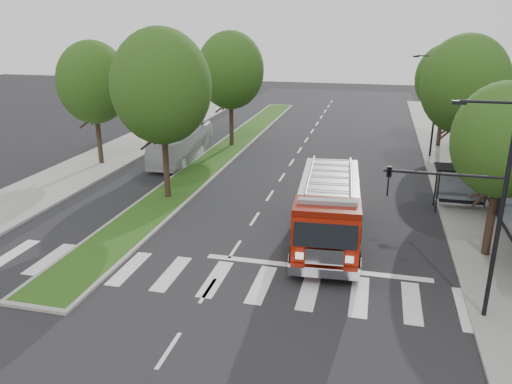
% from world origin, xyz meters
% --- Properties ---
extents(ground, '(140.00, 140.00, 0.00)m').
position_xyz_m(ground, '(0.00, 0.00, 0.00)').
color(ground, black).
rests_on(ground, ground).
extents(sidewalk_right, '(5.00, 80.00, 0.15)m').
position_xyz_m(sidewalk_right, '(12.50, 10.00, 0.07)').
color(sidewalk_right, gray).
rests_on(sidewalk_right, ground).
extents(sidewalk_left, '(5.00, 80.00, 0.15)m').
position_xyz_m(sidewalk_left, '(-14.50, 10.00, 0.07)').
color(sidewalk_left, gray).
rests_on(sidewalk_left, ground).
extents(median, '(3.00, 50.00, 0.15)m').
position_xyz_m(median, '(-6.00, 18.00, 0.08)').
color(median, gray).
rests_on(median, ground).
extents(bus_shelter, '(3.20, 1.60, 2.61)m').
position_xyz_m(bus_shelter, '(11.20, 8.15, 2.04)').
color(bus_shelter, black).
rests_on(bus_shelter, ground).
extents(tree_right_near, '(4.40, 4.40, 8.05)m').
position_xyz_m(tree_right_near, '(11.50, 2.00, 5.51)').
color(tree_right_near, black).
rests_on(tree_right_near, ground).
extents(tree_right_mid, '(5.60, 5.60, 9.72)m').
position_xyz_m(tree_right_mid, '(11.50, 14.00, 6.49)').
color(tree_right_mid, black).
rests_on(tree_right_mid, ground).
extents(tree_right_far, '(5.00, 5.00, 8.73)m').
position_xyz_m(tree_right_far, '(11.50, 24.00, 5.84)').
color(tree_right_far, black).
rests_on(tree_right_far, ground).
extents(tree_median_near, '(5.80, 5.80, 10.16)m').
position_xyz_m(tree_median_near, '(-6.00, 6.00, 6.81)').
color(tree_median_near, black).
rests_on(tree_median_near, ground).
extents(tree_median_far, '(5.60, 5.60, 9.72)m').
position_xyz_m(tree_median_far, '(-6.00, 20.00, 6.49)').
color(tree_median_far, black).
rests_on(tree_median_far, ground).
extents(tree_left_mid, '(5.20, 5.20, 9.16)m').
position_xyz_m(tree_left_mid, '(-14.00, 12.00, 6.16)').
color(tree_left_mid, black).
rests_on(tree_left_mid, ground).
extents(streetlight_right_near, '(4.08, 0.22, 8.00)m').
position_xyz_m(streetlight_right_near, '(9.61, -3.50, 4.67)').
color(streetlight_right_near, black).
rests_on(streetlight_right_near, ground).
extents(streetlight_right_far, '(2.11, 0.20, 8.00)m').
position_xyz_m(streetlight_right_far, '(10.35, 20.00, 4.48)').
color(streetlight_right_far, black).
rests_on(streetlight_right_far, ground).
extents(fire_engine, '(3.55, 9.82, 3.34)m').
position_xyz_m(fire_engine, '(4.18, 2.12, 1.60)').
color(fire_engine, '#681005').
rests_on(fire_engine, ground).
extents(city_bus, '(2.22, 9.12, 2.53)m').
position_xyz_m(city_bus, '(-8.50, 14.74, 1.27)').
color(city_bus, silver).
rests_on(city_bus, ground).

